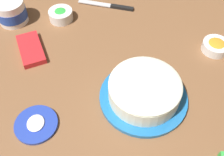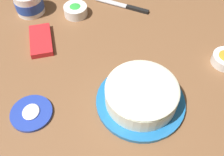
% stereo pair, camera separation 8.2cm
% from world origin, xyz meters
% --- Properties ---
extents(ground_plane, '(1.54, 1.54, 0.00)m').
position_xyz_m(ground_plane, '(0.00, 0.00, 0.00)').
color(ground_plane, brown).
extents(frosted_cake, '(0.27, 0.27, 0.09)m').
position_xyz_m(frosted_cake, '(-0.09, -0.14, 0.04)').
color(frosted_cake, '#1E6BB2').
rests_on(frosted_cake, ground_plane).
extents(frosting_tub, '(0.11, 0.11, 0.09)m').
position_xyz_m(frosting_tub, '(0.31, 0.31, 0.05)').
color(frosting_tub, white).
rests_on(frosting_tub, ground_plane).
extents(frosting_tub_lid, '(0.12, 0.12, 0.02)m').
position_xyz_m(frosting_tub_lid, '(-0.16, 0.18, 0.01)').
color(frosting_tub_lid, '#233DAD').
rests_on(frosting_tub_lid, ground_plane).
extents(spreading_knife, '(0.09, 0.23, 0.01)m').
position_xyz_m(spreading_knife, '(0.37, -0.07, 0.01)').
color(spreading_knife, silver).
rests_on(spreading_knife, ground_plane).
extents(sprinkle_bowl_green, '(0.09, 0.09, 0.04)m').
position_xyz_m(sprinkle_bowl_green, '(0.31, 0.13, 0.02)').
color(sprinkle_bowl_green, white).
rests_on(sprinkle_bowl_green, ground_plane).
extents(sprinkle_bowl_orange, '(0.09, 0.09, 0.04)m').
position_xyz_m(sprinkle_bowl_orange, '(0.10, -0.43, 0.02)').
color(sprinkle_bowl_orange, white).
rests_on(sprinkle_bowl_orange, ground_plane).
extents(candy_box_lower, '(0.17, 0.12, 0.02)m').
position_xyz_m(candy_box_lower, '(0.14, 0.23, 0.01)').
color(candy_box_lower, red).
rests_on(candy_box_lower, ground_plane).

